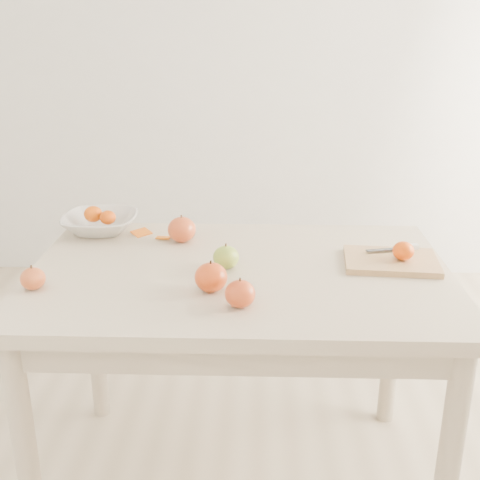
{
  "coord_description": "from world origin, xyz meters",
  "views": [
    {
      "loc": [
        0.05,
        -1.58,
        1.42
      ],
      "look_at": [
        0.0,
        0.05,
        0.82
      ],
      "focal_mm": 45.0,
      "sensor_mm": 36.0,
      "label": 1
    }
  ],
  "objects": [
    {
      "name": "ground",
      "position": [
        0.0,
        0.0,
        0.0
      ],
      "size": [
        3.5,
        3.5,
        0.0
      ],
      "primitive_type": "plane",
      "color": "#C6B293",
      "rests_on": "ground"
    },
    {
      "name": "orange_peel_a",
      "position": [
        -0.33,
        0.28,
        0.75
      ],
      "size": [
        0.07,
        0.07,
        0.01
      ],
      "primitive_type": "cube",
      "rotation": [
        0.21,
        0.0,
        0.81
      ],
      "color": "#D15A0E",
      "rests_on": "table"
    },
    {
      "name": "apple_red_a",
      "position": [
        -0.19,
        0.22,
        0.79
      ],
      "size": [
        0.09,
        0.09,
        0.08
      ],
      "primitive_type": "ellipsoid",
      "color": "maroon",
      "rests_on": "table"
    },
    {
      "name": "paring_knife",
      "position": [
        0.49,
        0.12,
        0.78
      ],
      "size": [
        0.17,
        0.06,
        0.01
      ],
      "color": "white",
      "rests_on": "cutting_board"
    },
    {
      "name": "apple_red_c",
      "position": [
        0.01,
        -0.24,
        0.78
      ],
      "size": [
        0.08,
        0.08,
        0.07
      ],
      "primitive_type": "ellipsoid",
      "color": "#A10F09",
      "rests_on": "table"
    },
    {
      "name": "apple_red_d",
      "position": [
        -0.54,
        -0.15,
        0.78
      ],
      "size": [
        0.07,
        0.07,
        0.06
      ],
      "primitive_type": "ellipsoid",
      "color": "#A52E1E",
      "rests_on": "table"
    },
    {
      "name": "orange_peel_b",
      "position": [
        -0.26,
        0.24,
        0.75
      ],
      "size": [
        0.05,
        0.04,
        0.01
      ],
      "primitive_type": "cube",
      "rotation": [
        -0.14,
        0.0,
        -0.08
      ],
      "color": "orange",
      "rests_on": "table"
    },
    {
      "name": "bowl_tangerine_far",
      "position": [
        -0.45,
        0.29,
        0.81
      ],
      "size": [
        0.05,
        0.05,
        0.05
      ],
      "primitive_type": "ellipsoid",
      "color": "#CA4307",
      "rests_on": "fruit_bowl"
    },
    {
      "name": "table",
      "position": [
        0.0,
        0.0,
        0.65
      ],
      "size": [
        1.2,
        0.8,
        0.75
      ],
      "color": "beige",
      "rests_on": "ground"
    },
    {
      "name": "board_tangerine",
      "position": [
        0.47,
        0.04,
        0.8
      ],
      "size": [
        0.06,
        0.06,
        0.05
      ],
      "primitive_type": "ellipsoid",
      "color": "#D45507",
      "rests_on": "cutting_board"
    },
    {
      "name": "fruit_bowl",
      "position": [
        -0.48,
        0.31,
        0.78
      ],
      "size": [
        0.25,
        0.25,
        0.06
      ],
      "primitive_type": "imported",
      "color": "silver",
      "rests_on": "table"
    },
    {
      "name": "bowl_tangerine_near",
      "position": [
        -0.5,
        0.32,
        0.81
      ],
      "size": [
        0.06,
        0.06,
        0.05
      ],
      "primitive_type": "ellipsoid",
      "color": "#E85E08",
      "rests_on": "fruit_bowl"
    },
    {
      "name": "apple_green",
      "position": [
        -0.04,
        0.0,
        0.78
      ],
      "size": [
        0.08,
        0.08,
        0.07
      ],
      "primitive_type": "ellipsoid",
      "color": "olive",
      "rests_on": "table"
    },
    {
      "name": "cutting_board",
      "position": [
        0.44,
        0.05,
        0.76
      ],
      "size": [
        0.28,
        0.22,
        0.02
      ],
      "primitive_type": "cube",
      "rotation": [
        0.0,
        0.0,
        -0.09
      ],
      "color": "tan",
      "rests_on": "table"
    },
    {
      "name": "apple_red_e",
      "position": [
        -0.07,
        -0.15,
        0.79
      ],
      "size": [
        0.09,
        0.09,
        0.08
      ],
      "primitive_type": "ellipsoid",
      "color": "#A21A10",
      "rests_on": "table"
    }
  ]
}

